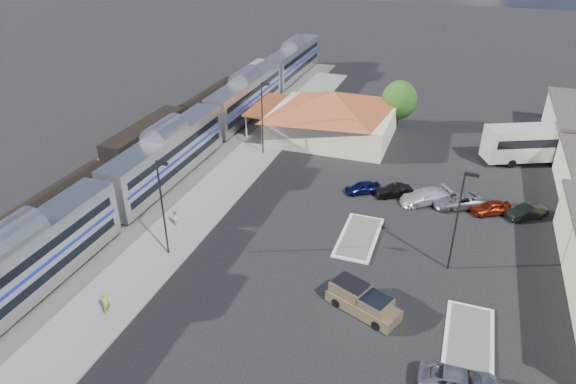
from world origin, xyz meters
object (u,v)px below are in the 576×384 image
(station_depot, at_px, (332,114))
(pickup_truck, at_px, (363,302))
(coach_bus, at_px, (544,142))
(suv, at_px, (462,383))

(station_depot, xyz_separation_m, pickup_truck, (10.97, -31.49, -2.22))
(station_depot, height_order, pickup_truck, station_depot)
(coach_bus, bearing_deg, pickup_truck, 131.98)
(pickup_truck, xyz_separation_m, suv, (7.27, -5.15, -0.18))
(station_depot, relative_size, suv, 3.46)
(pickup_truck, bearing_deg, suv, -102.48)
(suv, relative_size, coach_bus, 0.39)
(station_depot, distance_m, pickup_truck, 33.41)
(station_depot, relative_size, pickup_truck, 3.10)
(pickup_truck, xyz_separation_m, coach_bus, (14.24, 32.54, 1.62))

